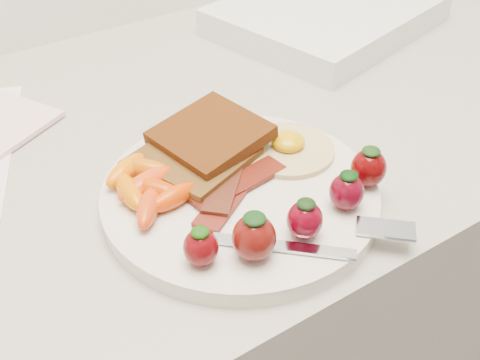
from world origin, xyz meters
TOP-DOWN VIEW (x-y plane):
  - counter at (0.00, 1.70)m, footprint 2.00×0.60m
  - plate at (-0.03, 1.55)m, footprint 0.27×0.27m
  - toast_lower at (-0.04, 1.61)m, footprint 0.13×0.13m
  - toast_upper at (-0.02, 1.62)m, footprint 0.12×0.12m
  - fried_egg at (0.05, 1.57)m, footprint 0.12×0.12m
  - bacon_strips at (-0.04, 1.55)m, footprint 0.12×0.10m
  - baby_carrots at (-0.11, 1.59)m, footprint 0.08×0.11m
  - strawberries at (-0.01, 1.47)m, footprint 0.22×0.06m
  - fork at (-0.00, 1.44)m, footprint 0.17×0.11m
  - appliance at (0.31, 1.82)m, footprint 0.36×0.31m

SIDE VIEW (x-z plane):
  - counter at x=0.00m, z-range 0.00..0.90m
  - plate at x=-0.03m, z-range 0.90..0.92m
  - appliance at x=0.31m, z-range 0.90..0.94m
  - fork at x=0.00m, z-range 0.92..0.92m
  - bacon_strips at x=-0.04m, z-range 0.92..0.93m
  - fried_egg at x=0.05m, z-range 0.91..0.93m
  - toast_lower at x=-0.04m, z-range 0.92..0.93m
  - baby_carrots at x=-0.11m, z-range 0.92..0.94m
  - strawberries at x=-0.01m, z-range 0.91..0.96m
  - toast_upper at x=-0.02m, z-range 0.93..0.95m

